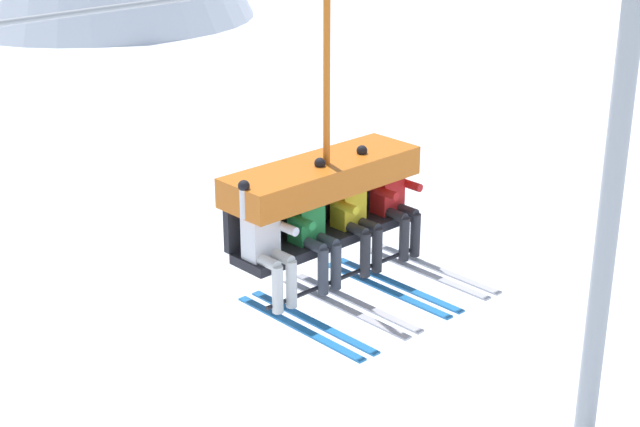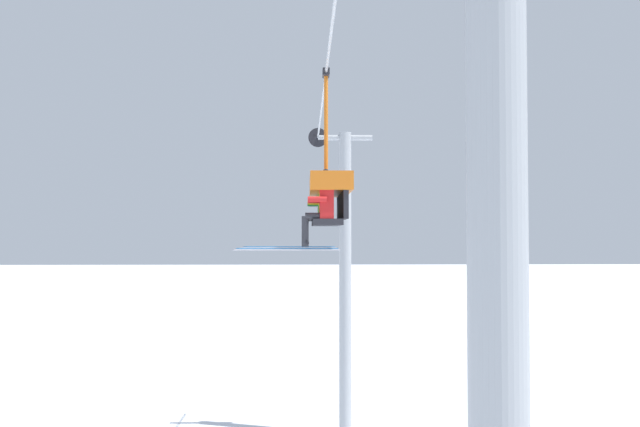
# 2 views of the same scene
# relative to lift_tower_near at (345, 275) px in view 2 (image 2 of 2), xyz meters

# --- Properties ---
(lift_tower_near) EXTENTS (0.36, 1.88, 8.95)m
(lift_tower_near) POSITION_rel_lift_tower_near_xyz_m (0.00, 0.00, 0.00)
(lift_tower_near) COLOR #9EA3A8
(lift_tower_near) RESTS_ON ground_plane
(lift_cable) EXTENTS (16.51, 0.05, 0.05)m
(lift_cable) POSITION_rel_lift_tower_near_xyz_m (7.25, -0.78, 4.02)
(lift_cable) COLOR #9EA3A8
(chairlift_chair) EXTENTS (2.20, 0.74, 3.02)m
(chairlift_chair) POSITION_rel_lift_tower_near_xyz_m (7.45, -0.71, 1.93)
(chairlift_chair) COLOR #232328
(skier_white) EXTENTS (0.48, 1.70, 1.34)m
(skier_white) POSITION_rel_lift_tower_near_xyz_m (6.56, -0.92, 1.65)
(skier_white) COLOR silver
(skier_green) EXTENTS (0.48, 1.70, 1.34)m
(skier_green) POSITION_rel_lift_tower_near_xyz_m (7.16, -0.92, 1.65)
(skier_green) COLOR #23843D
(skier_yellow) EXTENTS (0.48, 1.70, 1.34)m
(skier_yellow) POSITION_rel_lift_tower_near_xyz_m (7.75, -0.92, 1.65)
(skier_yellow) COLOR yellow
(skier_red) EXTENTS (0.46, 1.70, 1.23)m
(skier_red) POSITION_rel_lift_tower_near_xyz_m (8.34, -0.93, 1.63)
(skier_red) COLOR red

